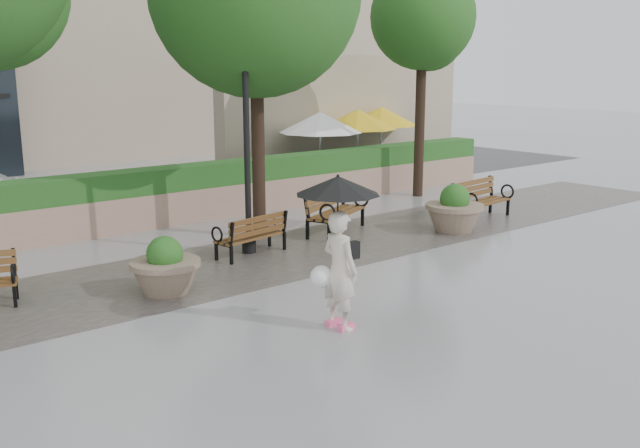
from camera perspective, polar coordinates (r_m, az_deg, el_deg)
ground at (r=10.96m, az=-0.36°, el=-6.98°), size 100.00×100.00×0.00m
cobble_strip at (r=13.31m, az=-8.54°, el=-3.54°), size 28.00×3.20×0.01m
hedge_wall at (r=16.64m, az=-15.75°, el=1.70°), size 24.00×0.80×1.35m
cafe_wall at (r=24.16m, az=2.20°, el=8.60°), size 10.00×0.60×4.00m
cafe_hedge at (r=22.38m, az=4.96°, el=4.26°), size 8.00×0.50×0.90m
asphalt_street at (r=20.43m, az=-20.21°, el=1.45°), size 40.00×7.00×0.00m
bench_2 at (r=14.08m, az=-5.50°, el=-1.56°), size 1.60×0.86×0.82m
bench_3 at (r=15.93m, az=1.27°, el=0.35°), size 1.98×1.42×1.00m
bench_4 at (r=17.75m, az=12.79°, el=1.26°), size 1.83×0.91×0.94m
planter_left at (r=11.95m, az=-12.25°, el=-3.71°), size 1.15×1.15×0.97m
planter_right at (r=16.29m, az=10.69°, el=0.87°), size 1.30×1.30×1.09m
lamppost at (r=14.00m, az=-5.84°, el=4.58°), size 0.28×0.28×3.95m
tree_2 at (r=20.60m, az=8.36°, el=15.66°), size 3.05×2.89×6.42m
patio_umb_white at (r=21.44m, az=0.03°, el=8.08°), size 2.50×2.50×2.30m
patio_umb_yellow_a at (r=22.78m, az=3.03°, el=8.33°), size 2.50×2.50×2.30m
patio_umb_yellow_b at (r=24.23m, az=4.90°, el=8.55°), size 2.50×2.50×2.30m
pedestrian at (r=9.93m, az=1.50°, el=-1.07°), size 1.18×1.18×2.18m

